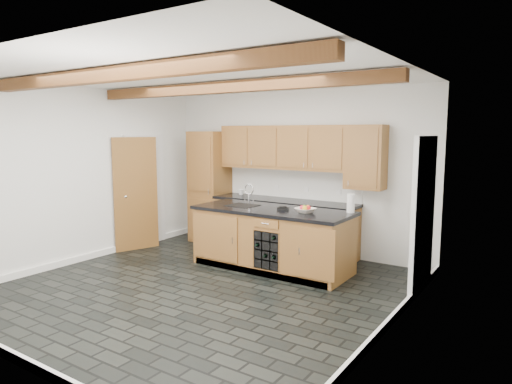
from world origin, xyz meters
TOP-DOWN VIEW (x-y plane):
  - ground at (0.00, 0.00)m, footprint 5.00×5.00m
  - room_shell at (-0.09, 0.53)m, footprint 5.01×5.00m
  - back_cabinetry at (-0.38, 2.24)m, footprint 3.65×0.62m
  - island at (0.31, 1.28)m, footprint 2.48×0.96m
  - faucet at (-0.25, 1.33)m, footprint 0.45×0.40m
  - kitchen_scale at (0.49, 1.30)m, footprint 0.19×0.15m
  - fruit_bowl at (0.88, 1.27)m, footprint 0.35×0.35m
  - fruit_cluster at (0.88, 1.27)m, footprint 0.16×0.17m
  - paper_towel at (1.42, 1.65)m, footprint 0.11×0.11m
  - mug at (-1.00, 2.31)m, footprint 0.14×0.14m

SIDE VIEW (x-z plane):
  - ground at x=0.00m, z-range 0.00..0.00m
  - island at x=0.31m, z-range 0.00..0.93m
  - kitchen_scale at x=0.49m, z-range 0.93..0.98m
  - faucet at x=-0.25m, z-range 0.79..1.14m
  - fruit_bowl at x=0.88m, z-range 0.93..1.00m
  - back_cabinetry at x=-0.38m, z-range -0.12..2.08m
  - mug at x=-1.00m, z-range 0.93..1.03m
  - fruit_cluster at x=0.88m, z-range 0.97..1.04m
  - paper_towel at x=1.42m, z-range 0.93..1.20m
  - room_shell at x=-0.09m, z-range -0.97..4.03m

